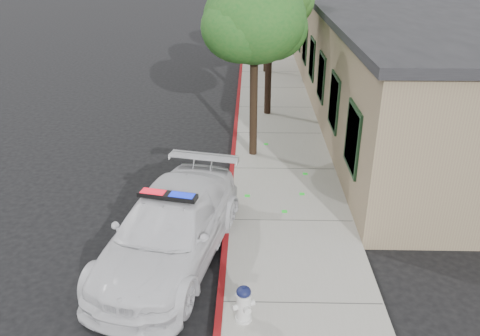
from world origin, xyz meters
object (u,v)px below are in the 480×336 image
(clapboard_building, at_px, (404,60))
(fire_hydrant, at_px, (244,303))
(police_car, at_px, (170,229))
(street_tree_near, at_px, (255,24))

(clapboard_building, relative_size, fire_hydrant, 27.69)
(clapboard_building, height_order, fire_hydrant, clapboard_building)
(police_car, distance_m, fire_hydrant, 2.64)
(police_car, height_order, fire_hydrant, police_car)
(clapboard_building, height_order, police_car, clapboard_building)
(police_car, distance_m, street_tree_near, 6.79)
(street_tree_near, bearing_deg, police_car, -108.24)
(fire_hydrant, bearing_deg, street_tree_near, 64.91)
(fire_hydrant, distance_m, street_tree_near, 8.46)
(police_car, bearing_deg, street_tree_near, 84.27)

